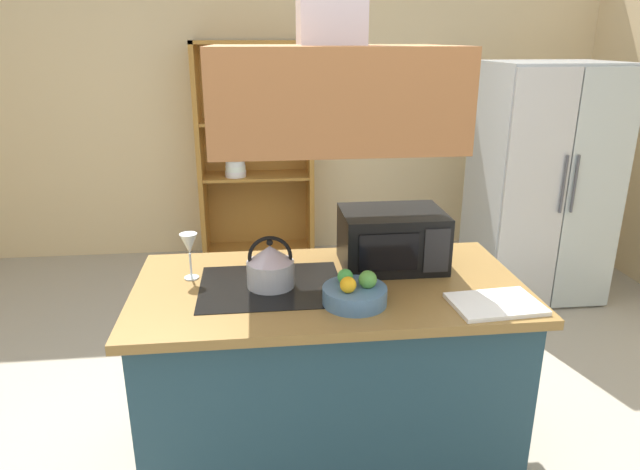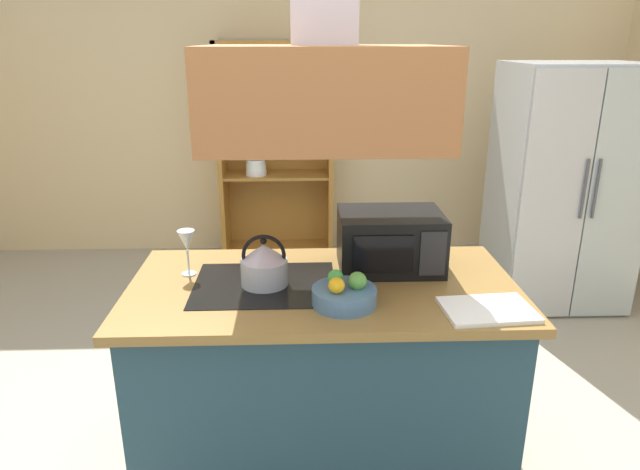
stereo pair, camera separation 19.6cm
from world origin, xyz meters
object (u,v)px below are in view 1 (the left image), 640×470
(cutting_board, at_px, (495,304))
(microwave, at_px, (392,239))
(kettle, at_px, (270,266))
(fruit_bowl, at_px, (355,293))
(dish_cabinet, at_px, (256,166))
(wine_glass_on_counter, at_px, (189,246))
(refrigerator, at_px, (540,183))

(cutting_board, height_order, microwave, microwave)
(kettle, height_order, microwave, microwave)
(kettle, relative_size, cutting_board, 0.65)
(microwave, bearing_deg, kettle, -162.62)
(cutting_board, relative_size, fruit_bowl, 1.33)
(kettle, bearing_deg, dish_cabinet, 91.10)
(microwave, relative_size, fruit_bowl, 1.80)
(wine_glass_on_counter, bearing_deg, kettle, -19.96)
(kettle, distance_m, fruit_bowl, 0.39)
(fruit_bowl, bearing_deg, dish_cabinet, 97.29)
(wine_glass_on_counter, bearing_deg, refrigerator, 33.52)
(kettle, height_order, wine_glass_on_counter, kettle)
(dish_cabinet, distance_m, cutting_board, 3.17)
(dish_cabinet, bearing_deg, wine_glass_on_counter, -96.33)
(microwave, distance_m, wine_glass_on_counter, 0.90)
(cutting_board, distance_m, fruit_bowl, 0.55)
(refrigerator, relative_size, microwave, 3.79)
(dish_cabinet, bearing_deg, refrigerator, -25.85)
(refrigerator, height_order, dish_cabinet, dish_cabinet)
(cutting_board, relative_size, microwave, 0.74)
(dish_cabinet, relative_size, cutting_board, 5.53)
(dish_cabinet, bearing_deg, cutting_board, -73.06)
(refrigerator, height_order, wine_glass_on_counter, refrigerator)
(dish_cabinet, distance_m, fruit_bowl, 2.97)
(dish_cabinet, relative_size, fruit_bowl, 7.34)
(refrigerator, height_order, cutting_board, refrigerator)
(kettle, relative_size, fruit_bowl, 0.87)
(cutting_board, xyz_separation_m, wine_glass_on_counter, (-1.21, 0.41, 0.14))
(wine_glass_on_counter, distance_m, fruit_bowl, 0.75)
(refrigerator, bearing_deg, kettle, -140.21)
(wine_glass_on_counter, xyz_separation_m, fruit_bowl, (0.67, -0.33, -0.11))
(refrigerator, xyz_separation_m, kettle, (-2.06, -1.72, 0.12))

